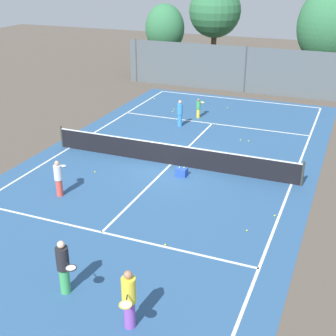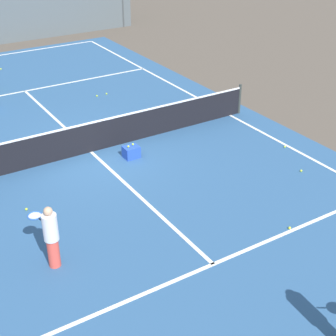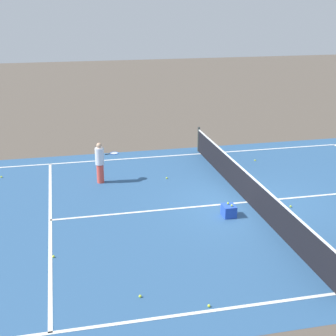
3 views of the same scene
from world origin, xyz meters
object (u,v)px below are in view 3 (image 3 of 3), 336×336
tennis_ball_3 (255,160)px  tennis_ball_5 (291,206)px  ball_crate (229,211)px  tennis_ball_10 (53,256)px  player_4 (100,162)px  tennis_ball_12 (209,306)px  tennis_ball_9 (1,177)px  tennis_ball_0 (140,296)px  tennis_ball_7 (167,178)px

tennis_ball_3 → tennis_ball_5: same height
ball_crate → tennis_ball_10: ball_crate is taller
player_4 → tennis_ball_12: (8.30, 1.57, -0.75)m
tennis_ball_5 → player_4: bearing=-122.3°
tennis_ball_12 → tennis_ball_9: bearing=-151.6°
tennis_ball_0 → tennis_ball_10: (-2.30, -1.91, 0.00)m
tennis_ball_3 → tennis_ball_10: bearing=-52.1°
tennis_ball_0 → tennis_ball_12: same height
tennis_ball_3 → tennis_ball_9: (-0.21, -10.11, 0.00)m
tennis_ball_5 → tennis_ball_9: same height
player_4 → tennis_ball_9: (-1.32, -3.63, -0.75)m
tennis_ball_3 → ball_crate: bearing=-30.3°
ball_crate → tennis_ball_3: ball_crate is taller
ball_crate → tennis_ball_9: size_ratio=7.07×
tennis_ball_3 → tennis_ball_7: size_ratio=1.00×
tennis_ball_0 → tennis_ball_7: (-7.43, 2.28, 0.00)m
tennis_ball_7 → tennis_ball_10: same height
tennis_ball_9 → ball_crate: bearing=54.3°
tennis_ball_0 → tennis_ball_3: bearing=144.0°
tennis_ball_7 → tennis_ball_9: bearing=-103.9°
tennis_ball_5 → tennis_ball_9: size_ratio=1.00×
player_4 → ball_crate: 5.29m
tennis_ball_10 → tennis_ball_5: bearing=102.4°
tennis_ball_10 → player_4: bearing=161.7°
player_4 → tennis_ball_5: player_4 is taller
tennis_ball_3 → tennis_ball_9: bearing=-91.2°
tennis_ball_9 → tennis_ball_12: (9.62, 5.20, 0.00)m
tennis_ball_0 → tennis_ball_7: bearing=162.9°
tennis_ball_10 → tennis_ball_12: (2.99, 3.32, 0.00)m
ball_crate → tennis_ball_0: bearing=-42.4°
tennis_ball_5 → tennis_ball_9: (-4.97, -9.40, 0.00)m
player_4 → tennis_ball_3: 6.62m
tennis_ball_3 → tennis_ball_0: bearing=-36.0°
tennis_ball_7 → tennis_ball_0: bearing=-17.1°
ball_crate → tennis_ball_0: (3.75, -3.43, -0.15)m
tennis_ball_9 → tennis_ball_0: bearing=23.0°
tennis_ball_0 → tennis_ball_7: same height
tennis_ball_12 → tennis_ball_5: bearing=137.9°
ball_crate → tennis_ball_0: 5.08m
ball_crate → tennis_ball_10: (1.45, -5.33, -0.15)m
tennis_ball_9 → tennis_ball_10: 6.89m
tennis_ball_0 → tennis_ball_3: (-8.71, 6.33, 0.00)m
tennis_ball_0 → tennis_ball_12: bearing=63.7°
tennis_ball_7 → player_4: bearing=-94.0°
tennis_ball_0 → tennis_ball_9: same height
player_4 → tennis_ball_3: size_ratio=22.92×
tennis_ball_5 → tennis_ball_10: 7.70m
tennis_ball_9 → tennis_ball_7: bearing=76.1°
tennis_ball_3 → tennis_ball_5: bearing=-8.5°
tennis_ball_7 → tennis_ball_10: 6.62m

